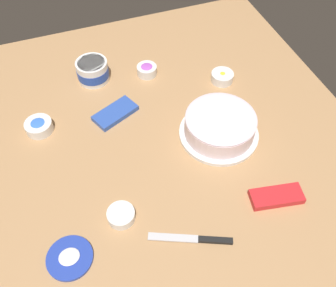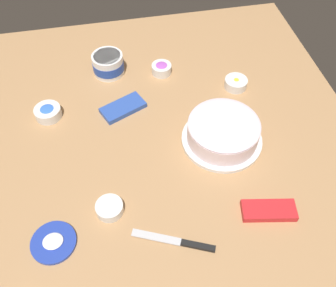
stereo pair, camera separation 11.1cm
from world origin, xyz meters
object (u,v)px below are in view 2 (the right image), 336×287
at_px(frosted_cake, 223,132).
at_px(candy_box_lower, 123,108).
at_px(frosting_tub, 108,64).
at_px(sprinkle_bowl_pink, 110,208).
at_px(sprinkle_bowl_rainbow, 162,68).
at_px(sprinkle_bowl_yellow, 236,83).
at_px(candy_box_upper, 269,210).
at_px(frosting_tub_lid, 54,242).
at_px(sprinkle_bowl_blue, 48,112).
at_px(spreading_knife, 181,242).

bearing_deg(frosted_cake, candy_box_lower, 145.97).
relative_size(frosting_tub, sprinkle_bowl_pink, 1.50).
distance_m(sprinkle_bowl_rainbow, sprinkle_bowl_yellow, 0.29).
bearing_deg(sprinkle_bowl_yellow, candy_box_upper, -97.33).
xyz_separation_m(frosted_cake, candy_box_upper, (0.06, -0.29, -0.03)).
height_order(frosted_cake, sprinkle_bowl_rainbow, frosted_cake).
bearing_deg(frosting_tub_lid, sprinkle_bowl_yellow, 36.33).
bearing_deg(sprinkle_bowl_pink, sprinkle_bowl_rainbow, 65.35).
xyz_separation_m(sprinkle_bowl_pink, candy_box_lower, (0.09, 0.40, -0.01)).
relative_size(sprinkle_bowl_yellow, candy_box_upper, 0.55).
bearing_deg(sprinkle_bowl_blue, sprinkle_bowl_yellow, 1.26).
bearing_deg(sprinkle_bowl_pink, sprinkle_bowl_yellow, 39.77).
relative_size(candy_box_lower, candy_box_upper, 1.00).
bearing_deg(candy_box_lower, sprinkle_bowl_yellow, -19.16).
bearing_deg(sprinkle_bowl_rainbow, frosting_tub_lid, -123.61).
bearing_deg(spreading_knife, candy_box_upper, 8.96).
xyz_separation_m(frosting_tub, frosting_tub_lid, (-0.22, -0.68, -0.04)).
bearing_deg(frosting_tub_lid, sprinkle_bowl_rainbow, 56.39).
relative_size(spreading_knife, sprinkle_bowl_blue, 2.42).
height_order(sprinkle_bowl_pink, candy_box_lower, sprinkle_bowl_pink).
distance_m(frosted_cake, sprinkle_bowl_rainbow, 0.40).
bearing_deg(sprinkle_bowl_blue, spreading_knife, -57.31).
bearing_deg(candy_box_upper, frosted_cake, 111.70).
bearing_deg(sprinkle_bowl_blue, frosting_tub, 39.34).
bearing_deg(sprinkle_bowl_yellow, frosting_tub_lid, -143.67).
bearing_deg(spreading_knife, sprinkle_bowl_pink, 142.78).
relative_size(frosting_tub_lid, candy_box_lower, 0.81).
relative_size(spreading_knife, candy_box_upper, 1.43).
bearing_deg(sprinkle_bowl_pink, frosting_tub, 84.52).
xyz_separation_m(spreading_knife, candy_box_lower, (-0.09, 0.54, 0.00)).
distance_m(frosted_cake, frosting_tub, 0.54).
bearing_deg(sprinkle_bowl_rainbow, sprinkle_bowl_pink, -114.65).
distance_m(spreading_knife, candy_box_lower, 0.54).
bearing_deg(sprinkle_bowl_rainbow, sprinkle_bowl_yellow, -27.28).
distance_m(sprinkle_bowl_pink, candy_box_lower, 0.41).
height_order(sprinkle_bowl_blue, sprinkle_bowl_pink, sprinkle_bowl_blue).
relative_size(frosted_cake, sprinkle_bowl_pink, 3.34).
xyz_separation_m(sprinkle_bowl_blue, candy_box_upper, (0.63, -0.51, -0.01)).
bearing_deg(sprinkle_bowl_rainbow, frosted_cake, -70.39).
distance_m(frosting_tub_lid, sprinkle_bowl_pink, 0.18).
bearing_deg(sprinkle_bowl_blue, sprinkle_bowl_pink, -67.27).
height_order(sprinkle_bowl_rainbow, candy_box_lower, sprinkle_bowl_rainbow).
relative_size(spreading_knife, sprinkle_bowl_rainbow, 2.90).
bearing_deg(frosting_tub_lid, sprinkle_bowl_blue, 91.43).
relative_size(frosting_tub, candy_box_upper, 0.77).
xyz_separation_m(frosted_cake, sprinkle_bowl_rainbow, (-0.13, 0.38, -0.02)).
xyz_separation_m(frosting_tub_lid, spreading_knife, (0.35, -0.07, -0.00)).
bearing_deg(candy_box_lower, spreading_knife, -103.86).
relative_size(frosted_cake, candy_box_lower, 1.72).
height_order(frosted_cake, frosting_tub_lid, frosted_cake).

